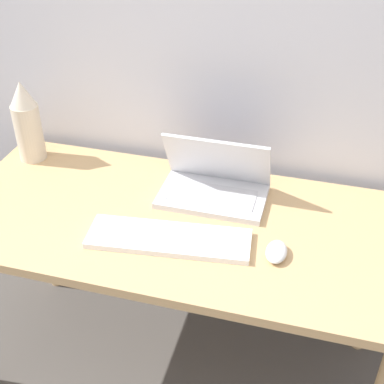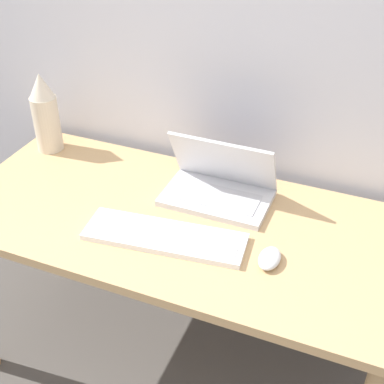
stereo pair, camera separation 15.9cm
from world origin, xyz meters
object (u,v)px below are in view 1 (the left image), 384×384
Objects in this scene: keyboard at (169,238)px; vase at (27,122)px; mouse at (276,252)px; laptop at (214,183)px.

vase reaches higher than keyboard.
keyboard is at bearing -176.43° from mouse.
mouse is 0.34× the size of vase.
laptop is 3.44× the size of mouse.
mouse is 0.99m from vase.
laptop is 0.70× the size of keyboard.
laptop is at bearing 134.42° from mouse.
laptop is 0.28m from keyboard.
laptop reaches higher than mouse.
keyboard is at bearing -105.47° from laptop.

